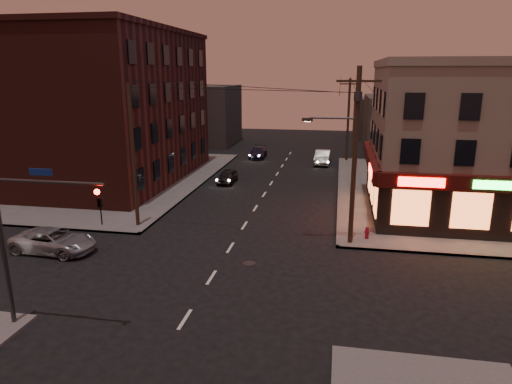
% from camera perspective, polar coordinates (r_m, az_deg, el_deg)
% --- Properties ---
extents(ground, '(120.00, 120.00, 0.00)m').
position_cam_1_polar(ground, '(22.99, -5.60, -10.59)').
color(ground, black).
rests_on(ground, ground).
extents(sidewalk_ne, '(24.00, 28.00, 0.15)m').
position_cam_1_polar(sidewalk_ne, '(41.93, 26.82, -0.28)').
color(sidewalk_ne, '#514F4C').
rests_on(sidewalk_ne, ground).
extents(sidewalk_nw, '(24.00, 28.00, 0.15)m').
position_cam_1_polar(sidewalk_nw, '(46.71, -20.69, 1.78)').
color(sidewalk_nw, '#514F4C').
rests_on(sidewalk_nw, ground).
extents(pizza_building, '(15.85, 12.85, 10.50)m').
position_cam_1_polar(pizza_building, '(35.13, 27.02, 5.86)').
color(pizza_building, gray).
rests_on(pizza_building, sidewalk_ne).
extents(brick_apartment, '(12.00, 20.00, 13.00)m').
position_cam_1_polar(brick_apartment, '(44.06, -17.51, 9.99)').
color(brick_apartment, '#431A15').
rests_on(brick_apartment, sidewalk_nw).
extents(bg_building_ne_a, '(10.00, 12.00, 7.00)m').
position_cam_1_polar(bg_building_ne_a, '(58.84, 18.40, 7.88)').
color(bg_building_ne_a, '#3F3D3A').
rests_on(bg_building_ne_a, ground).
extents(bg_building_nw, '(9.00, 10.00, 8.00)m').
position_cam_1_polar(bg_building_nw, '(65.01, -6.67, 9.56)').
color(bg_building_nw, '#3F3D3A').
rests_on(bg_building_nw, ground).
extents(bg_building_ne_b, '(8.00, 8.00, 6.00)m').
position_cam_1_polar(bg_building_ne_b, '(72.52, 15.33, 8.88)').
color(bg_building_ne_b, '#3F3D3A').
rests_on(bg_building_ne_b, ground).
extents(utility_pole_main, '(4.20, 0.44, 10.00)m').
position_cam_1_polar(utility_pole_main, '(26.07, 12.04, 5.49)').
color(utility_pole_main, '#382619').
rests_on(utility_pole_main, sidewalk_ne).
extents(utility_pole_far, '(0.26, 0.26, 9.00)m').
position_cam_1_polar(utility_pole_far, '(52.20, 11.44, 8.82)').
color(utility_pole_far, '#382619').
rests_on(utility_pole_far, sidewalk_ne).
extents(utility_pole_west, '(0.24, 0.24, 9.00)m').
position_cam_1_polar(utility_pole_west, '(29.77, -15.08, 4.27)').
color(utility_pole_west, '#382619').
rests_on(utility_pole_west, sidewalk_nw).
extents(traffic_signal, '(4.49, 0.32, 6.47)m').
position_cam_1_polar(traffic_signal, '(19.20, -26.97, -4.07)').
color(traffic_signal, '#333538').
rests_on(traffic_signal, ground).
extents(suv_cross, '(4.89, 2.53, 1.32)m').
position_cam_1_polar(suv_cross, '(28.08, -23.97, -5.60)').
color(suv_cross, gray).
rests_on(suv_cross, ground).
extents(sedan_near, '(1.42, 3.52, 1.20)m').
position_cam_1_polar(sedan_near, '(41.60, -3.58, 1.95)').
color(sedan_near, black).
rests_on(sedan_near, ground).
extents(sedan_mid, '(1.81, 4.65, 1.51)m').
position_cam_1_polar(sedan_mid, '(50.72, 8.33, 4.34)').
color(sedan_mid, slate).
rests_on(sedan_mid, ground).
extents(sedan_far, '(1.89, 4.41, 1.27)m').
position_cam_1_polar(sedan_far, '(53.86, 0.25, 4.97)').
color(sedan_far, black).
rests_on(sedan_far, ground).
extents(fire_hydrant, '(0.33, 0.33, 0.75)m').
position_cam_1_polar(fire_hydrant, '(28.15, 13.71, -4.88)').
color(fire_hydrant, maroon).
rests_on(fire_hydrant, sidewalk_ne).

